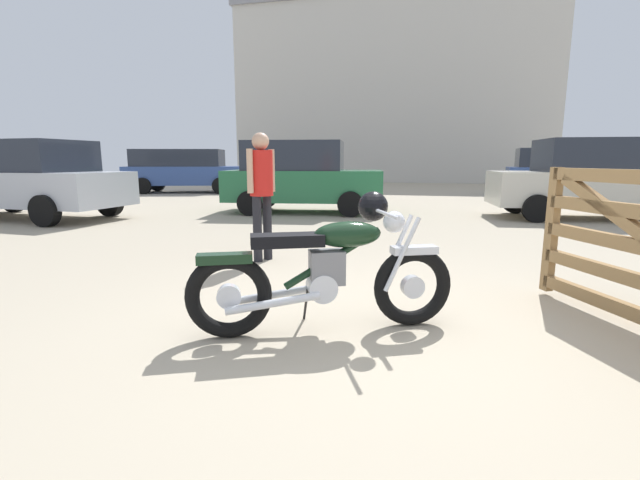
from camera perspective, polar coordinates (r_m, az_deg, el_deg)
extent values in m
plane|color=tan|center=(3.50, 7.09, -11.79)|extent=(80.00, 80.00, 0.00)
torus|color=black|center=(3.59, 11.99, -5.97)|extent=(0.64, 0.30, 0.64)
cylinder|color=silver|center=(3.59, 11.99, -5.97)|extent=(0.20, 0.13, 0.18)
torus|color=black|center=(3.34, -11.80, -7.20)|extent=(0.64, 0.30, 0.64)
cylinder|color=silver|center=(3.34, -11.80, -7.20)|extent=(0.20, 0.13, 0.18)
cube|color=silver|center=(3.51, 12.18, -1.26)|extent=(0.38, 0.24, 0.06)
cube|color=black|center=(3.26, -12.34, -2.35)|extent=(0.42, 0.25, 0.07)
cylinder|color=silver|center=(3.54, 9.82, -1.37)|extent=(0.28, 0.12, 0.58)
cylinder|color=silver|center=(3.40, 10.67, -1.88)|extent=(0.28, 0.12, 0.58)
sphere|color=silver|center=(3.41, 9.64, 2.34)|extent=(0.17, 0.17, 0.17)
cylinder|color=silver|center=(3.38, 8.40, 3.49)|extent=(0.22, 0.60, 0.03)
sphere|color=black|center=(3.66, 6.92, 4.37)|extent=(0.25, 0.25, 0.25)
cylinder|color=black|center=(3.33, 1.63, -2.40)|extent=(0.74, 0.29, 0.47)
ellipsoid|color=black|center=(3.32, 3.61, 0.74)|extent=(0.56, 0.37, 0.20)
cube|color=black|center=(3.25, -4.30, -0.02)|extent=(0.58, 0.36, 0.09)
cube|color=slate|center=(3.34, 0.89, -3.57)|extent=(0.30, 0.25, 0.26)
cylinder|color=silver|center=(3.37, 0.21, -6.07)|extent=(0.27, 0.26, 0.22)
cylinder|color=silver|center=(3.45, -6.37, -7.16)|extent=(0.69, 0.28, 0.14)
cylinder|color=silver|center=(3.26, -6.13, -8.21)|extent=(0.69, 0.28, 0.14)
cylinder|color=black|center=(3.58, -1.88, -8.46)|extent=(0.09, 0.23, 0.33)
cube|color=olive|center=(4.77, 27.99, 1.15)|extent=(0.11, 0.12, 1.20)
cylinder|color=black|center=(5.73, -8.17, 1.40)|extent=(0.12, 0.12, 0.86)
cylinder|color=black|center=(5.86, -6.87, 1.62)|extent=(0.12, 0.12, 0.86)
cylinder|color=red|center=(5.73, -7.69, 8.65)|extent=(0.30, 0.30, 0.58)
cylinder|color=tan|center=(5.60, -9.13, 8.87)|extent=(0.08, 0.08, 0.55)
cylinder|color=tan|center=(5.86, -6.32, 9.00)|extent=(0.08, 0.08, 0.55)
sphere|color=tan|center=(5.73, -7.78, 12.65)|extent=(0.22, 0.22, 0.22)
cylinder|color=black|center=(10.40, 26.45, 3.71)|extent=(0.60, 0.20, 0.60)
cylinder|color=black|center=(11.97, 24.14, 4.62)|extent=(0.60, 0.20, 0.60)
cylinder|color=black|center=(12.81, 34.57, 4.02)|extent=(0.60, 0.20, 0.60)
cube|color=beige|center=(11.55, 31.11, 5.76)|extent=(3.92, 1.70, 0.76)
cube|color=#232833|center=(11.63, 32.61, 9.30)|extent=(2.42, 1.56, 0.72)
cylinder|color=black|center=(19.48, -11.96, 7.25)|extent=(0.67, 0.32, 0.64)
cylinder|color=black|center=(17.75, -12.87, 6.92)|extent=(0.67, 0.32, 0.64)
cylinder|color=black|center=(20.19, -20.45, 6.92)|extent=(0.67, 0.32, 0.64)
cylinder|color=black|center=(18.52, -22.10, 6.56)|extent=(0.67, 0.32, 0.64)
cube|color=#2D4784|center=(18.91, -16.97, 8.06)|extent=(4.94, 2.60, 0.74)
cube|color=#232833|center=(18.98, -17.97, 10.16)|extent=(3.74, 2.22, 0.68)
cylinder|color=black|center=(11.88, 4.28, 5.46)|extent=(0.61, 0.21, 0.60)
cylinder|color=black|center=(10.25, 3.97, 4.68)|extent=(0.61, 0.21, 0.60)
cylinder|color=black|center=(12.19, -7.12, 5.54)|extent=(0.61, 0.21, 0.60)
cylinder|color=black|center=(10.61, -9.14, 4.77)|extent=(0.61, 0.21, 0.60)
cube|color=#23663D|center=(11.14, -2.07, 7.12)|extent=(3.95, 1.77, 0.76)
cube|color=#232833|center=(11.16, -3.38, 10.92)|extent=(2.45, 1.60, 0.72)
cylinder|color=black|center=(19.58, 34.26, 5.69)|extent=(0.67, 0.32, 0.64)
cylinder|color=black|center=(17.90, 35.75, 5.26)|extent=(0.67, 0.32, 0.64)
cylinder|color=black|center=(18.99, 25.49, 6.39)|extent=(0.67, 0.32, 0.64)
cylinder|color=black|center=(17.25, 26.17, 6.03)|extent=(0.67, 0.32, 0.64)
cube|color=#2D4784|center=(18.35, 30.58, 7.02)|extent=(4.94, 2.57, 0.74)
cube|color=#232833|center=(18.28, 29.86, 9.31)|extent=(3.73, 2.20, 0.68)
cylinder|color=black|center=(11.52, -25.74, 4.41)|extent=(0.66, 0.30, 0.64)
cylinder|color=black|center=(10.29, -32.26, 3.24)|extent=(0.66, 0.30, 0.64)
cylinder|color=black|center=(13.71, -35.16, 4.34)|extent=(0.66, 0.30, 0.64)
cube|color=#ADB2BC|center=(11.97, -34.09, 5.63)|extent=(4.90, 2.41, 0.74)
cube|color=#232833|center=(12.18, -35.35, 8.91)|extent=(3.69, 2.08, 0.68)
cube|color=beige|center=(31.92, 9.60, 17.29)|extent=(19.68, 12.44, 10.45)
cube|color=gray|center=(33.04, 9.92, 26.75)|extent=(20.01, 12.77, 0.50)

